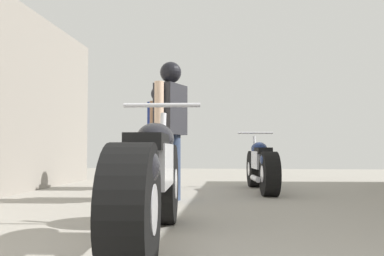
# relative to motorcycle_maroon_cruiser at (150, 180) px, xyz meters

# --- Properties ---
(ground_plane) EXTENTS (18.50, 18.50, 0.00)m
(ground_plane) POSITION_rel_motorcycle_maroon_cruiser_xyz_m (0.58, 1.42, -0.43)
(ground_plane) COLOR #9E998E
(motorcycle_maroon_cruiser) EXTENTS (0.65, 2.20, 1.03)m
(motorcycle_maroon_cruiser) POSITION_rel_motorcycle_maroon_cruiser_xyz_m (0.00, 0.00, 0.00)
(motorcycle_maroon_cruiser) COLOR black
(motorcycle_maroon_cruiser) RESTS_ON ground_plane
(motorcycle_black_naked) EXTENTS (0.58, 1.97, 0.92)m
(motorcycle_black_naked) POSITION_rel_motorcycle_maroon_cruiser_xyz_m (0.97, 3.60, -0.05)
(motorcycle_black_naked) COLOR black
(motorcycle_black_naked) RESTS_ON ground_plane
(mechanic_in_blue) EXTENTS (0.29, 0.65, 1.64)m
(mechanic_in_blue) POSITION_rel_motorcycle_maroon_cruiser_xyz_m (-0.63, 3.81, 0.56)
(mechanic_in_blue) COLOR #4C4C4C
(mechanic_in_blue) RESTS_ON ground_plane
(mechanic_with_helmet) EXTENTS (0.38, 0.67, 1.72)m
(mechanic_with_helmet) POSITION_rel_motorcycle_maroon_cruiser_xyz_m (-0.22, 2.33, 0.60)
(mechanic_with_helmet) COLOR #384766
(mechanic_with_helmet) RESTS_ON ground_plane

